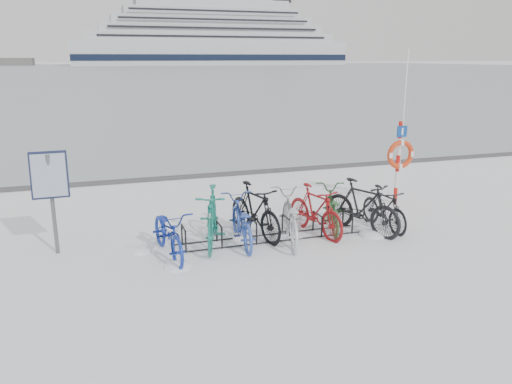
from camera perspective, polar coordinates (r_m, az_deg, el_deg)
The scene contains 17 objects.
ground at distance 10.47m, azimuth 1.58°, elevation -5.39°, with size 900.00×900.00×0.00m, color white.
ice_sheet at distance 164.32m, azimuth -17.04°, elevation 13.21°, with size 400.00×298.00×0.02m, color #96A2AA.
quay_edge at distance 15.91m, azimuth -5.44°, elevation 1.91°, with size 400.00×0.25×0.10m, color #3F3F42.
bike_rack at distance 10.41m, azimuth 1.59°, elevation -4.46°, with size 4.00×0.48×0.46m.
info_board at distance 10.04m, azimuth -22.49°, elevation 1.15°, with size 0.67×0.27×2.00m.
lifebuoy_station at distance 13.12m, azimuth 16.14°, elevation 4.14°, with size 0.75×0.22×3.88m.
cruise_ferry at distance 249.24m, azimuth -5.16°, elevation 16.87°, with size 129.07×24.36×42.41m.
bike_0 at distance 9.61m, azimuth -9.97°, elevation -4.36°, with size 0.66×1.90×1.00m, color navy.
bike_1 at distance 10.06m, azimuth -5.05°, elevation -2.72°, with size 0.56×1.98×1.19m, color #187160.
bike_2 at distance 10.12m, azimuth -1.72°, elevation -3.16°, with size 0.66×1.89×0.99m, color #304EAB.
bike_3 at distance 10.49m, azimuth -0.12°, elevation -1.99°, with size 0.55×1.93×1.16m, color black.
bike_4 at distance 10.25m, azimuth 3.88°, elevation -2.70°, with size 0.71×2.04×1.07m, color #B7BABE.
bike_5 at distance 10.70m, azimuth 6.80°, elevation -1.96°, with size 0.51×1.81×1.09m, color maroon.
bike_6 at distance 11.12m, azimuth 8.67°, elevation -1.70°, with size 0.64×1.84×0.97m, color #2C5F2F.
bike_7 at distance 10.98m, azimuth 12.04°, elevation -1.50°, with size 0.55×1.96×1.18m, color black.
bike_8 at distance 11.36m, azimuth 14.44°, elevation -1.67°, with size 0.45×1.60×0.96m, color black.
snow_drifts at distance 10.39m, azimuth 2.85°, elevation -5.56°, with size 5.29×2.00×0.21m.
Camera 1 is at (-3.26, -9.25, 3.67)m, focal length 35.00 mm.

